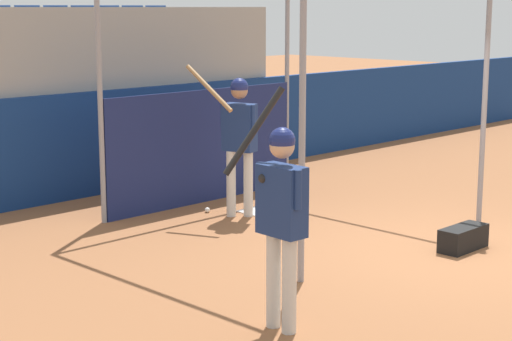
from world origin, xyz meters
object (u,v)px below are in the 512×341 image
Objects in this scene: player_waiting at (281,208)px; player_batter at (239,132)px; baseball at (207,210)px; equipment_bag at (463,238)px.

player_batter is at bearing -36.16° from player_waiting.
player_batter is 1.24m from baseball.
player_waiting is (-2.67, -3.29, -0.06)m from player_batter.
player_batter is 0.97× the size of player_waiting.
equipment_bag is 9.46× the size of baseball.
player_batter is 2.97× the size of equipment_bag.
equipment_bag reaches higher than baseball.
equipment_bag is (0.74, -3.08, -1.03)m from player_batter.
player_waiting reaches higher than equipment_bag.
baseball is (-0.90, 3.55, -0.10)m from equipment_bag.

